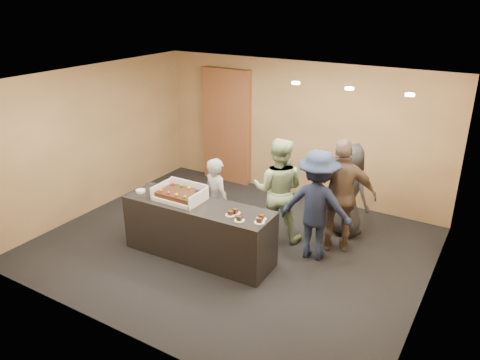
{
  "coord_description": "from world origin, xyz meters",
  "views": [
    {
      "loc": [
        3.61,
        -5.71,
        3.9
      ],
      "look_at": [
        0.16,
        0.0,
        1.2
      ],
      "focal_mm": 35.0,
      "sensor_mm": 36.0,
      "label": 1
    }
  ],
  "objects_px": {
    "cake_box": "(181,196)",
    "plate_stack": "(141,191)",
    "storage_cabinet": "(226,126)",
    "person_sage_man": "(278,190)",
    "serving_counter": "(199,230)",
    "sheet_cake": "(180,194)",
    "person_server_grey": "(217,200)",
    "person_dark_suit": "(348,190)",
    "person_navy_man": "(317,206)",
    "person_brown_extra": "(341,196)"
  },
  "relations": [
    {
      "from": "person_server_grey",
      "to": "person_dark_suit",
      "type": "height_order",
      "value": "person_dark_suit"
    },
    {
      "from": "sheet_cake",
      "to": "storage_cabinet",
      "type": "bearing_deg",
      "value": 109.21
    },
    {
      "from": "sheet_cake",
      "to": "person_server_grey",
      "type": "relative_size",
      "value": 0.44
    },
    {
      "from": "cake_box",
      "to": "person_dark_suit",
      "type": "distance_m",
      "value": 2.8
    },
    {
      "from": "cake_box",
      "to": "sheet_cake",
      "type": "height_order",
      "value": "cake_box"
    },
    {
      "from": "serving_counter",
      "to": "person_navy_man",
      "type": "xyz_separation_m",
      "value": [
        1.55,
        0.94,
        0.43
      ]
    },
    {
      "from": "serving_counter",
      "to": "plate_stack",
      "type": "xyz_separation_m",
      "value": [
        -1.06,
        -0.1,
        0.47
      ]
    },
    {
      "from": "cake_box",
      "to": "sheet_cake",
      "type": "bearing_deg",
      "value": -91.01
    },
    {
      "from": "plate_stack",
      "to": "person_server_grey",
      "type": "bearing_deg",
      "value": 33.37
    },
    {
      "from": "cake_box",
      "to": "plate_stack",
      "type": "relative_size",
      "value": 4.96
    },
    {
      "from": "plate_stack",
      "to": "person_server_grey",
      "type": "xyz_separation_m",
      "value": [
        1.02,
        0.67,
        -0.19
      ]
    },
    {
      "from": "person_sage_man",
      "to": "person_navy_man",
      "type": "height_order",
      "value": "person_sage_man"
    },
    {
      "from": "person_server_grey",
      "to": "person_brown_extra",
      "type": "xyz_separation_m",
      "value": [
        1.82,
        0.78,
        0.2
      ]
    },
    {
      "from": "storage_cabinet",
      "to": "person_brown_extra",
      "type": "height_order",
      "value": "storage_cabinet"
    },
    {
      "from": "sheet_cake",
      "to": "person_sage_man",
      "type": "bearing_deg",
      "value": 46.01
    },
    {
      "from": "sheet_cake",
      "to": "person_brown_extra",
      "type": "distance_m",
      "value": 2.51
    },
    {
      "from": "cake_box",
      "to": "person_dark_suit",
      "type": "height_order",
      "value": "person_dark_suit"
    },
    {
      "from": "person_navy_man",
      "to": "person_sage_man",
      "type": "bearing_deg",
      "value": -23.05
    },
    {
      "from": "storage_cabinet",
      "to": "person_brown_extra",
      "type": "bearing_deg",
      "value": -26.94
    },
    {
      "from": "serving_counter",
      "to": "storage_cabinet",
      "type": "relative_size",
      "value": 0.98
    },
    {
      "from": "person_sage_man",
      "to": "storage_cabinet",
      "type": "bearing_deg",
      "value": -56.22
    },
    {
      "from": "sheet_cake",
      "to": "person_server_grey",
      "type": "bearing_deg",
      "value": 62.0
    },
    {
      "from": "serving_counter",
      "to": "storage_cabinet",
      "type": "height_order",
      "value": "storage_cabinet"
    },
    {
      "from": "storage_cabinet",
      "to": "person_server_grey",
      "type": "xyz_separation_m",
      "value": [
        1.33,
        -2.38,
        -0.49
      ]
    },
    {
      "from": "cake_box",
      "to": "person_server_grey",
      "type": "bearing_deg",
      "value": 60.84
    },
    {
      "from": "person_brown_extra",
      "to": "person_dark_suit",
      "type": "bearing_deg",
      "value": -106.21
    },
    {
      "from": "serving_counter",
      "to": "cake_box",
      "type": "xyz_separation_m",
      "value": [
        -0.34,
        0.03,
        0.5
      ]
    },
    {
      "from": "serving_counter",
      "to": "storage_cabinet",
      "type": "bearing_deg",
      "value": 112.81
    },
    {
      "from": "storage_cabinet",
      "to": "person_brown_extra",
      "type": "xyz_separation_m",
      "value": [
        3.15,
        -1.6,
        -0.29
      ]
    },
    {
      "from": "person_navy_man",
      "to": "person_dark_suit",
      "type": "bearing_deg",
      "value": -105.48
    },
    {
      "from": "storage_cabinet",
      "to": "person_sage_man",
      "type": "xyz_separation_m",
      "value": [
        2.15,
        -1.79,
        -0.34
      ]
    },
    {
      "from": "cake_box",
      "to": "plate_stack",
      "type": "xyz_separation_m",
      "value": [
        -0.72,
        -0.13,
        -0.03
      ]
    },
    {
      "from": "sheet_cake",
      "to": "person_sage_man",
      "type": "distance_m",
      "value": 1.62
    },
    {
      "from": "serving_counter",
      "to": "sheet_cake",
      "type": "xyz_separation_m",
      "value": [
        -0.34,
        0.0,
        0.55
      ]
    },
    {
      "from": "sheet_cake",
      "to": "plate_stack",
      "type": "relative_size",
      "value": 4.24
    },
    {
      "from": "serving_counter",
      "to": "person_sage_man",
      "type": "height_order",
      "value": "person_sage_man"
    },
    {
      "from": "cake_box",
      "to": "person_server_grey",
      "type": "xyz_separation_m",
      "value": [
        0.3,
        0.54,
        -0.22
      ]
    },
    {
      "from": "serving_counter",
      "to": "cake_box",
      "type": "bearing_deg",
      "value": 173.26
    },
    {
      "from": "serving_counter",
      "to": "person_sage_man",
      "type": "relative_size",
      "value": 1.36
    },
    {
      "from": "person_server_grey",
      "to": "person_sage_man",
      "type": "xyz_separation_m",
      "value": [
        0.82,
        0.59,
        0.15
      ]
    },
    {
      "from": "person_brown_extra",
      "to": "person_dark_suit",
      "type": "xyz_separation_m",
      "value": [
        -0.08,
        0.59,
        -0.12
      ]
    },
    {
      "from": "storage_cabinet",
      "to": "person_navy_man",
      "type": "height_order",
      "value": "storage_cabinet"
    },
    {
      "from": "sheet_cake",
      "to": "person_brown_extra",
      "type": "xyz_separation_m",
      "value": [
        2.12,
        1.35,
        -0.07
      ]
    },
    {
      "from": "person_sage_man",
      "to": "person_navy_man",
      "type": "relative_size",
      "value": 1.0
    },
    {
      "from": "storage_cabinet",
      "to": "person_dark_suit",
      "type": "bearing_deg",
      "value": -18.19
    },
    {
      "from": "sheet_cake",
      "to": "person_dark_suit",
      "type": "height_order",
      "value": "person_dark_suit"
    },
    {
      "from": "person_server_grey",
      "to": "person_brown_extra",
      "type": "relative_size",
      "value": 0.78
    },
    {
      "from": "serving_counter",
      "to": "person_dark_suit",
      "type": "distance_m",
      "value": 2.61
    },
    {
      "from": "storage_cabinet",
      "to": "person_sage_man",
      "type": "bearing_deg",
      "value": -39.75
    },
    {
      "from": "person_server_grey",
      "to": "person_navy_man",
      "type": "height_order",
      "value": "person_navy_man"
    }
  ]
}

